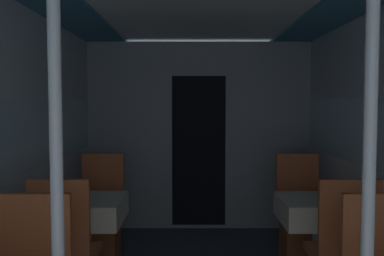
{
  "coord_description": "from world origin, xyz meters",
  "views": [
    {
      "loc": [
        -0.08,
        -1.02,
        1.53
      ],
      "look_at": [
        -0.1,
        2.81,
        1.3
      ],
      "focal_mm": 40.0,
      "sensor_mm": 36.0,
      "label": 1
    }
  ],
  "objects_px": {
    "dining_table_left_1": "(88,213)",
    "chair_left_far_1": "(102,229)",
    "support_pole_left_0": "(59,206)",
    "support_pole_right_0": "(370,206)",
    "dining_table_right_1": "(320,213)",
    "chair_right_far_1": "(303,229)"
  },
  "relations": [
    {
      "from": "dining_table_left_1",
      "to": "chair_left_far_1",
      "type": "height_order",
      "value": "chair_left_far_1"
    },
    {
      "from": "support_pole_left_0",
      "to": "support_pole_right_0",
      "type": "relative_size",
      "value": 1.0
    },
    {
      "from": "dining_table_right_1",
      "to": "dining_table_left_1",
      "type": "bearing_deg",
      "value": 180.0
    },
    {
      "from": "support_pole_left_0",
      "to": "chair_right_far_1",
      "type": "bearing_deg",
      "value": 56.7
    },
    {
      "from": "dining_table_left_1",
      "to": "chair_left_far_1",
      "type": "relative_size",
      "value": 0.72
    },
    {
      "from": "support_pole_left_0",
      "to": "dining_table_left_1",
      "type": "distance_m",
      "value": 1.95
    },
    {
      "from": "dining_table_left_1",
      "to": "support_pole_right_0",
      "type": "bearing_deg",
      "value": -49.6
    },
    {
      "from": "support_pole_right_0",
      "to": "support_pole_left_0",
      "type": "bearing_deg",
      "value": 180.0
    },
    {
      "from": "chair_right_far_1",
      "to": "support_pole_left_0",
      "type": "bearing_deg",
      "value": 56.7
    },
    {
      "from": "support_pole_left_0",
      "to": "support_pole_right_0",
      "type": "xyz_separation_m",
      "value": [
        1.22,
        0.0,
        0.0
      ]
    },
    {
      "from": "support_pole_left_0",
      "to": "chair_left_far_1",
      "type": "xyz_separation_m",
      "value": [
        -0.36,
        2.39,
        -0.81
      ]
    },
    {
      "from": "support_pole_left_0",
      "to": "dining_table_left_1",
      "type": "bearing_deg",
      "value": 100.92
    },
    {
      "from": "support_pole_left_0",
      "to": "dining_table_left_1",
      "type": "xyz_separation_m",
      "value": [
        -0.36,
        1.85,
        -0.51
      ]
    },
    {
      "from": "dining_table_right_1",
      "to": "chair_left_far_1",
      "type": "bearing_deg",
      "value": 164.17
    },
    {
      "from": "support_pole_left_0",
      "to": "dining_table_right_1",
      "type": "relative_size",
      "value": 3.07
    },
    {
      "from": "support_pole_right_0",
      "to": "chair_right_far_1",
      "type": "xyz_separation_m",
      "value": [
        0.36,
        2.39,
        -0.81
      ]
    },
    {
      "from": "support_pole_left_0",
      "to": "dining_table_right_1",
      "type": "height_order",
      "value": "support_pole_left_0"
    },
    {
      "from": "dining_table_left_1",
      "to": "support_pole_right_0",
      "type": "xyz_separation_m",
      "value": [
        1.57,
        -1.85,
        0.51
      ]
    },
    {
      "from": "support_pole_left_0",
      "to": "chair_left_far_1",
      "type": "relative_size",
      "value": 2.2
    },
    {
      "from": "chair_left_far_1",
      "to": "support_pole_right_0",
      "type": "distance_m",
      "value": 2.98
    },
    {
      "from": "dining_table_left_1",
      "to": "chair_right_far_1",
      "type": "xyz_separation_m",
      "value": [
        1.93,
        0.55,
        -0.3
      ]
    },
    {
      "from": "chair_right_far_1",
      "to": "dining_table_left_1",
      "type": "bearing_deg",
      "value": 15.83
    }
  ]
}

